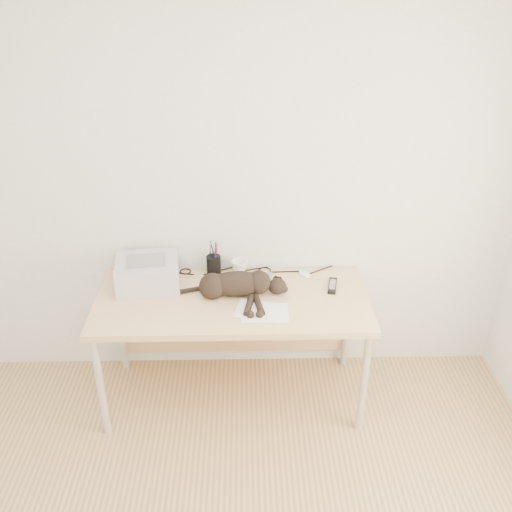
{
  "coord_description": "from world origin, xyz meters",
  "views": [
    {
      "loc": [
        0.08,
        -1.4,
        2.56
      ],
      "look_at": [
        0.14,
        1.34,
        1.05
      ],
      "focal_mm": 40.0,
      "sensor_mm": 36.0,
      "label": 1
    }
  ],
  "objects_px": {
    "mouse": "(304,272)",
    "printer": "(148,273)",
    "pen_cup": "(214,265)",
    "mug": "(239,268)",
    "desk": "(233,309)",
    "cat": "(234,285)"
  },
  "relations": [
    {
      "from": "pen_cup",
      "to": "mug",
      "type": "bearing_deg",
      "value": -3.6
    },
    {
      "from": "printer",
      "to": "mouse",
      "type": "distance_m",
      "value": 0.96
    },
    {
      "from": "desk",
      "to": "cat",
      "type": "distance_m",
      "value": 0.21
    },
    {
      "from": "cat",
      "to": "pen_cup",
      "type": "bearing_deg",
      "value": 114.16
    },
    {
      "from": "cat",
      "to": "mouse",
      "type": "height_order",
      "value": "cat"
    },
    {
      "from": "desk",
      "to": "printer",
      "type": "relative_size",
      "value": 3.95
    },
    {
      "from": "printer",
      "to": "pen_cup",
      "type": "bearing_deg",
      "value": 18.19
    },
    {
      "from": "mouse",
      "to": "desk",
      "type": "bearing_deg",
      "value": 177.64
    },
    {
      "from": "printer",
      "to": "desk",
      "type": "bearing_deg",
      "value": -8.46
    },
    {
      "from": "printer",
      "to": "pen_cup",
      "type": "distance_m",
      "value": 0.41
    },
    {
      "from": "desk",
      "to": "printer",
      "type": "xyz_separation_m",
      "value": [
        -0.51,
        0.08,
        0.22
      ]
    },
    {
      "from": "desk",
      "to": "cat",
      "type": "xyz_separation_m",
      "value": [
        0.01,
        -0.05,
        0.2
      ]
    },
    {
      "from": "desk",
      "to": "mug",
      "type": "relative_size",
      "value": 15.87
    },
    {
      "from": "desk",
      "to": "pen_cup",
      "type": "distance_m",
      "value": 0.31
    },
    {
      "from": "mouse",
      "to": "printer",
      "type": "bearing_deg",
      "value": 161.99
    },
    {
      "from": "cat",
      "to": "pen_cup",
      "type": "distance_m",
      "value": 0.29
    },
    {
      "from": "printer",
      "to": "mouse",
      "type": "bearing_deg",
      "value": 6.12
    },
    {
      "from": "pen_cup",
      "to": "mouse",
      "type": "relative_size",
      "value": 2.22
    },
    {
      "from": "mug",
      "to": "mouse",
      "type": "bearing_deg",
      "value": -2.22
    },
    {
      "from": "mug",
      "to": "mouse",
      "type": "height_order",
      "value": "mug"
    },
    {
      "from": "cat",
      "to": "mug",
      "type": "xyz_separation_m",
      "value": [
        0.03,
        0.25,
        -0.02
      ]
    },
    {
      "from": "printer",
      "to": "mug",
      "type": "relative_size",
      "value": 4.01
    }
  ]
}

